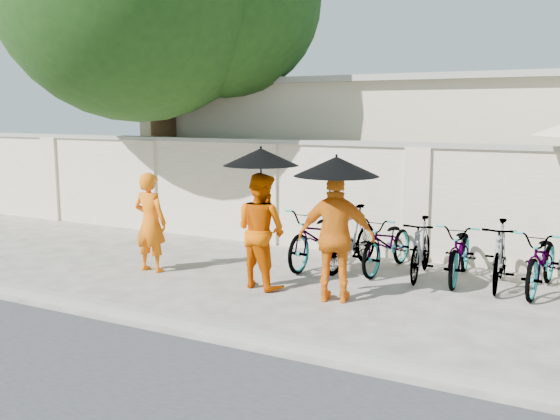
% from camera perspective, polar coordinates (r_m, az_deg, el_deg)
% --- Properties ---
extents(ground, '(80.00, 80.00, 0.00)m').
position_cam_1_polar(ground, '(9.44, -4.91, -7.13)').
color(ground, '#B3AB9C').
extents(kerb, '(40.00, 0.16, 0.12)m').
position_cam_1_polar(kerb, '(8.12, -11.54, -9.54)').
color(kerb, gray).
rests_on(kerb, ground).
extents(compound_wall, '(20.00, 0.30, 2.00)m').
position_cam_1_polar(compound_wall, '(11.61, 7.84, 0.90)').
color(compound_wall, '#F0E2C1').
rests_on(compound_wall, ground).
extents(building_behind, '(14.00, 6.00, 3.20)m').
position_cam_1_polar(building_behind, '(14.93, 16.61, 4.70)').
color(building_behind, beige).
rests_on(building_behind, ground).
extents(monk_left, '(0.60, 0.40, 1.64)m').
position_cam_1_polar(monk_left, '(10.45, -11.78, -1.09)').
color(monk_left, orange).
rests_on(monk_left, ground).
extents(monk_center, '(0.98, 0.85, 1.73)m').
position_cam_1_polar(monk_center, '(9.29, -1.75, -1.88)').
color(monk_center, '#DA5500').
rests_on(monk_center, ground).
extents(parasol_center, '(1.11, 1.11, 1.11)m').
position_cam_1_polar(parasol_center, '(9.06, -1.76, 4.87)').
color(parasol_center, black).
rests_on(parasol_center, ground).
extents(monk_right, '(1.14, 0.72, 1.80)m').
position_cam_1_polar(monk_right, '(8.60, 5.17, -2.53)').
color(monk_right, orange).
rests_on(monk_right, ground).
extents(parasol_right, '(1.15, 1.15, 1.00)m').
position_cam_1_polar(parasol_right, '(8.38, 5.18, 3.99)').
color(parasol_right, black).
rests_on(parasol_right, ground).
extents(bike_0, '(0.74, 1.97, 1.02)m').
position_cam_1_polar(bike_0, '(10.66, 3.43, -2.41)').
color(bike_0, slate).
rests_on(bike_0, ground).
extents(bike_1, '(0.72, 1.82, 1.07)m').
position_cam_1_polar(bike_1, '(10.47, 6.50, -2.55)').
color(bike_1, slate).
rests_on(bike_1, ground).
extents(bike_2, '(0.79, 1.86, 0.95)m').
position_cam_1_polar(bike_2, '(10.43, 9.85, -2.99)').
color(bike_2, slate).
rests_on(bike_2, ground).
extents(bike_3, '(0.60, 1.63, 0.96)m').
position_cam_1_polar(bike_3, '(10.11, 12.75, -3.43)').
color(bike_3, slate).
rests_on(bike_3, ground).
extents(bike_4, '(0.76, 1.84, 0.95)m').
position_cam_1_polar(bike_4, '(10.11, 16.20, -3.61)').
color(bike_4, slate).
rests_on(bike_4, ground).
extents(bike_5, '(0.59, 1.70, 1.01)m').
position_cam_1_polar(bike_5, '(9.89, 19.44, -3.87)').
color(bike_5, slate).
rests_on(bike_5, ground).
extents(bike_6, '(0.80, 1.87, 0.96)m').
position_cam_1_polar(bike_6, '(9.87, 22.88, -4.24)').
color(bike_6, slate).
rests_on(bike_6, ground).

